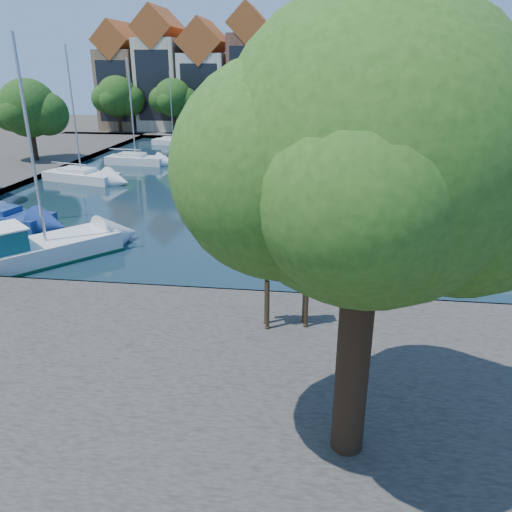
{
  "coord_description": "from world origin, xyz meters",
  "views": [
    {
      "loc": [
        6.51,
        -19.31,
        9.55
      ],
      "look_at": [
        4.14,
        -0.87,
        2.39
      ],
      "focal_mm": 35.0,
      "sensor_mm": 36.0,
      "label": 1
    }
  ],
  "objects_px": {
    "giraffe_statue": "(281,270)",
    "sailboat_right_a": "(485,253)",
    "plane_tree": "(375,164)",
    "motorsailer": "(18,250)"
  },
  "relations": [
    {
      "from": "giraffe_statue",
      "to": "sailboat_right_a",
      "type": "bearing_deg",
      "value": 41.46
    },
    {
      "from": "plane_tree",
      "to": "giraffe_statue",
      "type": "xyz_separation_m",
      "value": [
        -2.3,
        6.05,
        -4.96
      ]
    },
    {
      "from": "motorsailer",
      "to": "sailboat_right_a",
      "type": "xyz_separation_m",
      "value": [
        23.2,
        3.4,
        -0.28
      ]
    },
    {
      "from": "plane_tree",
      "to": "sailboat_right_a",
      "type": "height_order",
      "value": "plane_tree"
    },
    {
      "from": "giraffe_statue",
      "to": "plane_tree",
      "type": "bearing_deg",
      "value": -69.22
    },
    {
      "from": "plane_tree",
      "to": "motorsailer",
      "type": "distance_m",
      "value": 20.53
    },
    {
      "from": "giraffe_statue",
      "to": "sailboat_right_a",
      "type": "distance_m",
      "value": 13.08
    },
    {
      "from": "sailboat_right_a",
      "to": "plane_tree",
      "type": "bearing_deg",
      "value": -116.83
    },
    {
      "from": "sailboat_right_a",
      "to": "motorsailer",
      "type": "bearing_deg",
      "value": -171.66
    },
    {
      "from": "plane_tree",
      "to": "sailboat_right_a",
      "type": "distance_m",
      "value": 17.81
    }
  ]
}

